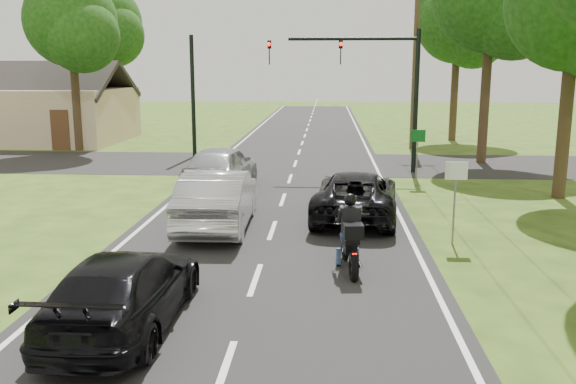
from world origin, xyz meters
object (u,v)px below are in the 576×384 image
object	(u,v)px
dark_suv	(356,195)
utility_pole_far	(415,55)
sign_white	(456,183)
sign_green	(418,144)
motorcycle_rider	(350,241)
traffic_signal	(372,75)
silver_suv	(221,167)
dark_car_behind	(124,290)
silver_sedan	(218,199)

from	to	relation	value
dark_suv	utility_pole_far	xyz separation A→B (m)	(3.85, 16.43, 4.37)
sign_white	sign_green	size ratio (longest dim) A/B	1.00
motorcycle_rider	dark_suv	distance (m)	4.86
traffic_signal	sign_green	xyz separation A→B (m)	(1.56, -3.02, -2.54)
motorcycle_rider	silver_suv	bearing A→B (deg)	110.43
dark_suv	motorcycle_rider	bearing A→B (deg)	91.48
dark_car_behind	sign_white	world-z (taller)	sign_white
dark_suv	sign_white	size ratio (longest dim) A/B	2.38
silver_suv	sign_white	size ratio (longest dim) A/B	2.30
sign_white	silver_sedan	bearing A→B (deg)	169.06
utility_pole_far	dark_car_behind	bearing A→B (deg)	-108.44
motorcycle_rider	silver_suv	world-z (taller)	motorcycle_rider
silver_sedan	silver_suv	distance (m)	5.50
motorcycle_rider	dark_suv	bearing A→B (deg)	80.10
silver_sedan	dark_car_behind	world-z (taller)	silver_sedan
dark_suv	silver_suv	xyz separation A→B (m)	(-4.74, 4.05, 0.13)
dark_car_behind	utility_pole_far	xyz separation A→B (m)	(8.17, 24.50, 4.41)
silver_suv	sign_white	distance (m)	9.74
traffic_signal	utility_pole_far	world-z (taller)	utility_pole_far
silver_sedan	sign_green	world-z (taller)	sign_green
silver_sedan	sign_white	size ratio (longest dim) A/B	2.34
dark_suv	traffic_signal	distance (m)	9.15
dark_car_behind	utility_pole_far	distance (m)	26.20
dark_car_behind	utility_pole_far	world-z (taller)	utility_pole_far
silver_suv	traffic_signal	world-z (taller)	traffic_signal
motorcycle_rider	utility_pole_far	world-z (taller)	utility_pole_far
dark_car_behind	sign_green	bearing A→B (deg)	-116.56
silver_sedan	sign_green	bearing A→B (deg)	-135.06
motorcycle_rider	traffic_signal	distance (m)	13.78
sign_white	dark_suv	bearing A→B (deg)	132.18
dark_suv	sign_white	xyz separation A→B (m)	(2.35, -2.59, 0.88)
motorcycle_rider	sign_white	world-z (taller)	sign_white
motorcycle_rider	sign_green	world-z (taller)	sign_green
dark_suv	silver_sedan	xyz separation A→B (m)	(-3.88, -1.39, 0.12)
motorcycle_rider	sign_green	bearing A→B (deg)	68.41
sign_green	sign_white	bearing A→B (deg)	-91.43
silver_suv	traffic_signal	xyz separation A→B (m)	(5.72, 4.38, 3.29)
silver_suv	dark_car_behind	distance (m)	12.13
silver_sedan	traffic_signal	distance (m)	11.44
silver_sedan	sign_white	bearing A→B (deg)	167.42
motorcycle_rider	dark_suv	world-z (taller)	motorcycle_rider
traffic_signal	silver_suv	bearing A→B (deg)	-142.58
silver_suv	sign_green	world-z (taller)	sign_green
motorcycle_rider	silver_suv	size ratio (longest dim) A/B	0.42
sign_white	motorcycle_rider	bearing A→B (deg)	-139.98
traffic_signal	dark_car_behind	bearing A→B (deg)	-107.83
silver_sedan	sign_green	xyz separation A→B (m)	(6.43, 6.80, 0.77)
silver_sedan	silver_suv	xyz separation A→B (m)	(-0.86, 5.43, 0.01)
silver_suv	utility_pole_far	bearing A→B (deg)	-119.64
silver_suv	sign_green	xyz separation A→B (m)	(7.29, 1.36, 0.75)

